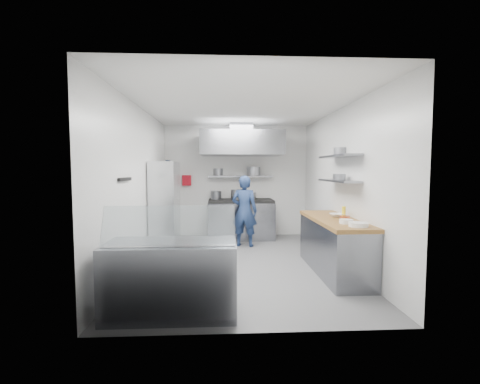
{
  "coord_description": "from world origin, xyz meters",
  "views": [
    {
      "loc": [
        -0.32,
        -5.7,
        1.69
      ],
      "look_at": [
        0.0,
        0.6,
        1.25
      ],
      "focal_mm": 24.0,
      "sensor_mm": 36.0,
      "label": 1
    }
  ],
  "objects": [
    {
      "name": "stock_pot_mid",
      "position": [
        0.02,
        2.16,
        1.08
      ],
      "size": [
        0.32,
        0.32,
        0.24
      ],
      "primitive_type": "cylinder",
      "color": "slate",
      "rests_on": "cooktop"
    },
    {
      "name": "wall_shelf_upper",
      "position": [
        1.64,
        -0.3,
        1.92
      ],
      "size": [
        0.3,
        1.3,
        0.04
      ],
      "primitive_type": "cube",
      "color": "gray",
      "rests_on": "wall_right"
    },
    {
      "name": "rack_bin_b",
      "position": [
        -1.53,
        1.28,
        1.3
      ],
      "size": [
        0.14,
        0.18,
        0.16
      ],
      "primitive_type": "cube",
      "color": "yellow",
      "rests_on": "wire_rack"
    },
    {
      "name": "chef",
      "position": [
        0.13,
        1.29,
        0.78
      ],
      "size": [
        0.65,
        0.52,
        1.56
      ],
      "primitive_type": "imported",
      "rotation": [
        0.0,
        0.0,
        2.85
      ],
      "color": "navy",
      "rests_on": "floor"
    },
    {
      "name": "red_firebox",
      "position": [
        -1.25,
        2.44,
        1.42
      ],
      "size": [
        0.22,
        0.1,
        0.26
      ],
      "primitive_type": "cube",
      "color": "#A50D1A",
      "rests_on": "wall_back"
    },
    {
      "name": "rack_bin_a",
      "position": [
        -1.53,
        1.0,
        0.8
      ],
      "size": [
        0.18,
        0.22,
        0.2
      ],
      "primitive_type": "cube",
      "color": "white",
      "rests_on": "wire_rack"
    },
    {
      "name": "ceiling",
      "position": [
        0.0,
        0.0,
        2.8
      ],
      "size": [
        5.0,
        5.0,
        0.0
      ],
      "primitive_type": "plane",
      "rotation": [
        3.14,
        0.0,
        0.0
      ],
      "color": "silver",
      "rests_on": "wall_back"
    },
    {
      "name": "prep_counter_top",
      "position": [
        1.48,
        -0.6,
        0.87
      ],
      "size": [
        0.65,
        2.04,
        0.06
      ],
      "primitive_type": "cube",
      "color": "olive",
      "rests_on": "prep_counter_base"
    },
    {
      "name": "cooktop",
      "position": [
        0.1,
        2.1,
        0.93
      ],
      "size": [
        1.57,
        0.78,
        0.06
      ],
      "primitive_type": "cube",
      "color": "black",
      "rests_on": "gas_range"
    },
    {
      "name": "rack_jar",
      "position": [
        -1.48,
        1.06,
        1.8
      ],
      "size": [
        0.11,
        0.11,
        0.18
      ],
      "primitive_type": "cylinder",
      "color": "black",
      "rests_on": "wire_rack"
    },
    {
      "name": "wall_back",
      "position": [
        0.0,
        2.5,
        1.4
      ],
      "size": [
        3.6,
        2.8,
        0.02
      ],
      "primitive_type": "cube",
      "rotation": [
        1.57,
        0.0,
        0.0
      ],
      "color": "white",
      "rests_on": "floor"
    },
    {
      "name": "wall_right",
      "position": [
        1.8,
        0.0,
        1.4
      ],
      "size": [
        2.8,
        5.0,
        0.02
      ],
      "primitive_type": "cube",
      "rotation": [
        1.57,
        0.0,
        -1.57
      ],
      "color": "white",
      "rests_on": "floor"
    },
    {
      "name": "plate_stack_a",
      "position": [
        1.55,
        -1.38,
        0.93
      ],
      "size": [
        0.26,
        0.26,
        0.06
      ],
      "primitive_type": "cylinder",
      "color": "white",
      "rests_on": "prep_counter_top"
    },
    {
      "name": "copper_pan",
      "position": [
        1.6,
        -0.74,
        0.93
      ],
      "size": [
        0.15,
        0.15,
        0.06
      ],
      "primitive_type": "cylinder",
      "color": "#CC6039",
      "rests_on": "prep_counter_top"
    },
    {
      "name": "shelf_pot_d",
      "position": [
        1.74,
        -0.11,
        2.01
      ],
      "size": [
        0.24,
        0.24,
        0.14
      ],
      "primitive_type": "cylinder",
      "color": "slate",
      "rests_on": "wall_shelf_upper"
    },
    {
      "name": "hood_duct",
      "position": [
        0.1,
        2.15,
        2.68
      ],
      "size": [
        0.55,
        0.55,
        0.24
      ],
      "primitive_type": "cube",
      "color": "slate",
      "rests_on": "extractor_hood"
    },
    {
      "name": "stock_pot_left",
      "position": [
        -0.51,
        2.28,
        1.06
      ],
      "size": [
        0.26,
        0.26,
        0.2
      ],
      "primitive_type": "cylinder",
      "color": "slate",
      "rests_on": "cooktop"
    },
    {
      "name": "squeeze_bottle",
      "position": [
        1.68,
        -0.48,
        0.99
      ],
      "size": [
        0.06,
        0.06,
        0.18
      ],
      "primitive_type": "cylinder",
      "color": "yellow",
      "rests_on": "prep_counter_top"
    },
    {
      "name": "stock_pot_right",
      "position": [
        0.37,
        2.32,
        1.04
      ],
      "size": [
        0.24,
        0.24,
        0.16
      ],
      "primitive_type": "cylinder",
      "color": "slate",
      "rests_on": "cooktop"
    },
    {
      "name": "wire_rack",
      "position": [
        -1.53,
        0.94,
        0.93
      ],
      "size": [
        0.5,
        0.9,
        1.85
      ],
      "primitive_type": "cube",
      "color": "silver",
      "rests_on": "floor"
    },
    {
      "name": "floor",
      "position": [
        0.0,
        0.0,
        0.0
      ],
      "size": [
        5.0,
        5.0,
        0.0
      ],
      "primitive_type": "plane",
      "color": "#535356",
      "rests_on": "ground"
    },
    {
      "name": "display_glass",
      "position": [
        -0.93,
        -2.12,
        1.07
      ],
      "size": [
        1.47,
        0.19,
        0.42
      ],
      "primitive_type": "cube",
      "rotation": [
        -0.38,
        0.0,
        0.0
      ],
      "color": "silver",
      "rests_on": "display_case"
    },
    {
      "name": "gas_range",
      "position": [
        0.1,
        2.1,
        0.45
      ],
      "size": [
        1.6,
        0.8,
        0.9
      ],
      "primitive_type": "cube",
      "color": "gray",
      "rests_on": "floor"
    },
    {
      "name": "wall_front",
      "position": [
        0.0,
        -2.5,
        1.4
      ],
      "size": [
        3.6,
        2.8,
        0.02
      ],
      "primitive_type": "cube",
      "rotation": [
        -1.57,
        0.0,
        0.0
      ],
      "color": "white",
      "rests_on": "floor"
    },
    {
      "name": "shelf_pot_b",
      "position": [
        0.43,
        2.25,
        1.65
      ],
      "size": [
        0.33,
        0.33,
        0.22
      ],
      "primitive_type": "cylinder",
      "color": "slate",
      "rests_on": "over_range_shelf"
    },
    {
      "name": "wall_shelf_lower",
      "position": [
        1.64,
        -0.3,
        1.5
      ],
      "size": [
        0.3,
        1.3,
        0.04
      ],
      "primitive_type": "cube",
      "color": "gray",
      "rests_on": "wall_right"
    },
    {
      "name": "shelf_pot_c",
      "position": [
        1.63,
        -0.36,
        1.57
      ],
      "size": [
        0.21,
        0.21,
        0.1
      ],
      "primitive_type": "cylinder",
      "color": "slate",
      "rests_on": "wall_shelf_lower"
    },
    {
      "name": "shelf_pot_a",
      "position": [
        -0.46,
        2.56,
        1.63
      ],
      "size": [
        0.27,
        0.27,
        0.18
      ],
      "primitive_type": "cylinder",
      "color": "slate",
      "rests_on": "over_range_shelf"
    },
    {
      "name": "display_case",
      "position": [
        -0.93,
        -2.0,
        0.42
      ],
      "size": [
        1.5,
        0.7,
        0.85
      ],
      "primitive_type": "cube",
      "color": "gray",
      "rests_on": "floor"
    },
    {
      "name": "knife_strip",
      "position": [
        -1.78,
        -0.9,
        1.55
      ],
      "size": [
        0.04,
        0.55,
        0.05
      ],
      "primitive_type": "cube",
      "color": "black",
      "rests_on": "wall_left"
    },
    {
      "name": "extractor_hood",
      "position": [
        0.1,
        1.93,
        2.3
      ],
      "size": [
        1.9,
        1.15,
        0.55
      ],
      "primitive_type": "cube",
      "color": "gray",
      "rests_on": "wall_back"
    },
    {
      "name": "mixing_bowl",
      "position": [
        1.57,
        -0.44,
        0.93
      ],
      "size": [
        0.25,
        0.25,
        0.06
      ],
      "primitive_type": "imported",
      "rotation": [
        0.0,
        0.0,
        0.07
      ],
      "color": "white",
      "rests_on": "prep_counter_top"
    },
    {
      "name": "plate_stack_b",
      "position": [
        1.48,
        -1.11,
        0.93
      ],
      "size": [
        0.2,
        0.2,
        0.06
      ],
      "primitive_type": "cylinder",
      "color": "white",
      "rests_on": "prep_counter_top"
    },
    {
      "name": "over_range_shelf",
      "position": [
        0.1,
        2.34,
        1.52
      ],
      "size": [
        1.6,
        0.3,
        0.04
      ],
      "primitive_type": "cube",
      "color": "gray",
      "rests_on": "wall_back"
    },
    {
      "name": "wall_left",
      "position": [
        -1.8,
        0.0,
        1.4
      ],
      "size": [
        2.8,
        5.0,
        0.02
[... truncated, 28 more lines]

